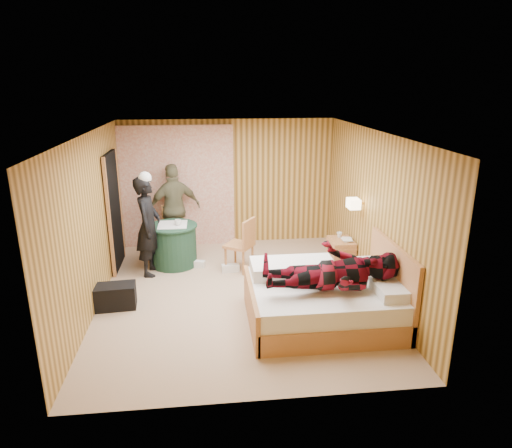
{
  "coord_description": "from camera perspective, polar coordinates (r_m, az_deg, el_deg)",
  "views": [
    {
      "loc": [
        -0.45,
        -6.47,
        3.2
      ],
      "look_at": [
        0.31,
        0.32,
        1.05
      ],
      "focal_mm": 32.0,
      "sensor_mm": 36.0,
      "label": 1
    }
  ],
  "objects": [
    {
      "name": "round_table",
      "position": [
        8.33,
        -10.24,
        -2.55
      ],
      "size": [
        0.87,
        0.87,
        0.77
      ],
      "color": "#204530",
      "rests_on": "floor"
    },
    {
      "name": "book_lower",
      "position": [
        8.08,
        10.73,
        -2.0
      ],
      "size": [
        0.17,
        0.22,
        0.02
      ],
      "primitive_type": "imported",
      "rotation": [
        0.0,
        0.0,
        -0.01
      ],
      "color": "silver",
      "rests_on": "nightstand"
    },
    {
      "name": "nightstand",
      "position": [
        8.22,
        10.53,
        -3.66
      ],
      "size": [
        0.41,
        0.56,
        0.54
      ],
      "color": "#C88052",
      "rests_on": "floor"
    },
    {
      "name": "doorway",
      "position": [
        8.32,
        -17.34,
        1.51
      ],
      "size": [
        0.06,
        0.9,
        2.05
      ],
      "primitive_type": "cube",
      "color": "black",
      "rests_on": "floor"
    },
    {
      "name": "book_upper",
      "position": [
        8.07,
        10.74,
        -1.86
      ],
      "size": [
        0.21,
        0.25,
        0.02
      ],
      "primitive_type": "imported",
      "rotation": [
        0.0,
        0.0,
        -0.21
      ],
      "color": "silver",
      "rests_on": "nightstand"
    },
    {
      "name": "floor",
      "position": [
        7.23,
        -2.21,
        -8.81
      ],
      "size": [
        4.2,
        5.0,
        0.01
      ],
      "primitive_type": "cube",
      "color": "tan",
      "rests_on": "ground"
    },
    {
      "name": "sneaker_left",
      "position": [
        8.28,
        -7.33,
        -4.97
      ],
      "size": [
        0.29,
        0.18,
        0.12
      ],
      "primitive_type": "cube",
      "rotation": [
        0.0,
        0.0,
        -0.29
      ],
      "color": "silver",
      "rests_on": "floor"
    },
    {
      "name": "chair_far",
      "position": [
        8.93,
        -10.18,
        -0.14
      ],
      "size": [
        0.52,
        0.52,
        0.93
      ],
      "rotation": [
        0.0,
        0.0,
        0.27
      ],
      "color": "#C88052",
      "rests_on": "floor"
    },
    {
      "name": "wall_lamp",
      "position": [
        7.56,
        12.12,
        2.52
      ],
      "size": [
        0.26,
        0.24,
        0.16
      ],
      "color": "gold",
      "rests_on": "wall_right"
    },
    {
      "name": "woman_standing",
      "position": [
        7.9,
        -13.31,
        -0.28
      ],
      "size": [
        0.48,
        0.67,
        1.71
      ],
      "primitive_type": "imported",
      "rotation": [
        0.0,
        0.0,
        1.45
      ],
      "color": "black",
      "rests_on": "floor"
    },
    {
      "name": "man_at_table",
      "position": [
        8.88,
        -10.13,
        1.93
      ],
      "size": [
        1.09,
        0.72,
        1.72
      ],
      "primitive_type": "imported",
      "rotation": [
        0.0,
        0.0,
        3.47
      ],
      "color": "brown",
      "rests_on": "floor"
    },
    {
      "name": "wall_right",
      "position": [
        7.22,
        14.53,
        1.23
      ],
      "size": [
        0.02,
        5.0,
        2.5
      ],
      "primitive_type": "cube",
      "color": "tan",
      "rests_on": "floor"
    },
    {
      "name": "wall_back",
      "position": [
        9.19,
        -3.48,
        5.19
      ],
      "size": [
        4.2,
        0.02,
        2.5
      ],
      "primitive_type": "cube",
      "color": "tan",
      "rests_on": "floor"
    },
    {
      "name": "chair_near",
      "position": [
        7.89,
        -1.6,
        -2.14
      ],
      "size": [
        0.6,
        0.6,
        0.95
      ],
      "rotation": [
        0.0,
        0.0,
        -2.14
      ],
      "color": "#C88052",
      "rests_on": "floor"
    },
    {
      "name": "wall_left",
      "position": [
        6.96,
        -19.85,
        0.11
      ],
      "size": [
        0.02,
        5.0,
        2.5
      ],
      "primitive_type": "cube",
      "color": "tan",
      "rests_on": "floor"
    },
    {
      "name": "man_on_bed",
      "position": [
        5.98,
        9.63,
        -4.62
      ],
      "size": [
        0.86,
        0.67,
        1.77
      ],
      "primitive_type": "imported",
      "rotation": [
        0.0,
        1.57,
        0.0
      ],
      "color": "maroon",
      "rests_on": "bed"
    },
    {
      "name": "curtain",
      "position": [
        9.14,
        -9.74,
        4.58
      ],
      "size": [
        2.2,
        0.08,
        2.4
      ],
      "primitive_type": "cube",
      "color": "beige",
      "rests_on": "floor"
    },
    {
      "name": "cup_table",
      "position": [
        8.14,
        -9.72,
        0.19
      ],
      "size": [
        0.13,
        0.13,
        0.1
      ],
      "primitive_type": "imported",
      "rotation": [
        0.0,
        0.0,
        -0.09
      ],
      "color": "silver",
      "rests_on": "round_table"
    },
    {
      "name": "cup_nightstand",
      "position": [
        8.23,
        10.39,
        -1.35
      ],
      "size": [
        0.1,
        0.1,
        0.09
      ],
      "primitive_type": "imported",
      "rotation": [
        0.0,
        0.0,
        0.03
      ],
      "color": "silver",
      "rests_on": "nightstand"
    },
    {
      "name": "ceiling",
      "position": [
        6.52,
        -2.46,
        11.29
      ],
      "size": [
        4.2,
        5.0,
        0.01
      ],
      "primitive_type": "cube",
      "color": "white",
      "rests_on": "wall_back"
    },
    {
      "name": "bed",
      "position": [
        6.44,
        8.55,
        -9.33
      ],
      "size": [
        2.02,
        1.59,
        1.1
      ],
      "color": "#C88052",
      "rests_on": "floor"
    },
    {
      "name": "duffel_bag",
      "position": [
        7.09,
        -17.35,
        -8.64
      ],
      "size": [
        0.65,
        0.38,
        0.36
      ],
      "primitive_type": "cube",
      "rotation": [
        0.0,
        0.0,
        0.08
      ],
      "color": "black",
      "rests_on": "floor"
    },
    {
      "name": "sneaker_right",
      "position": [
        8.03,
        -3.21,
        -5.51
      ],
      "size": [
        0.31,
        0.15,
        0.13
      ],
      "primitive_type": "cube",
      "rotation": [
        0.0,
        0.0,
        0.07
      ],
      "color": "silver",
      "rests_on": "floor"
    }
  ]
}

